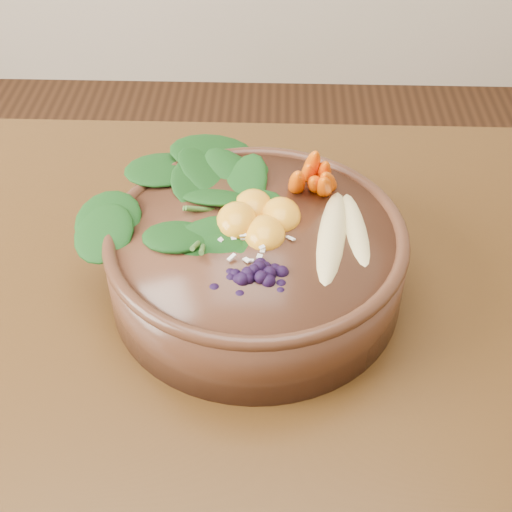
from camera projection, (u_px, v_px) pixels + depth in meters
dining_table at (82, 388)px, 0.84m from camera, size 1.60×0.90×0.75m
stoneware_bowl at (256, 263)px, 0.80m from camera, size 0.33×0.33×0.09m
kale_heap at (214, 176)px, 0.81m from camera, size 0.22×0.20×0.05m
carrot_cluster at (312, 153)px, 0.80m from camera, size 0.07×0.07×0.09m
banana_halves at (345, 221)px, 0.76m from camera, size 0.08×0.19×0.03m
mandarin_cluster at (259, 207)px, 0.77m from camera, size 0.10×0.11×0.04m
blueberry_pile at (256, 259)px, 0.70m from camera, size 0.15×0.12×0.05m
coconut_flakes at (257, 243)px, 0.75m from camera, size 0.11×0.08×0.01m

